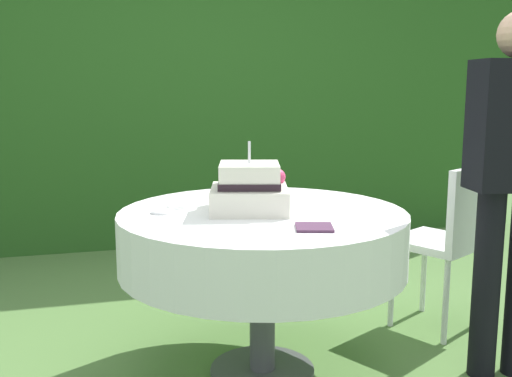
{
  "coord_description": "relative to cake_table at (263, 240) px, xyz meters",
  "views": [
    {
      "loc": [
        -0.69,
        -2.47,
        1.29
      ],
      "look_at": [
        -0.03,
        0.01,
        0.85
      ],
      "focal_mm": 42.13,
      "sensor_mm": 36.0,
      "label": 1
    }
  ],
  "objects": [
    {
      "name": "cake_table",
      "position": [
        0.0,
        0.0,
        0.0
      ],
      "size": [
        1.26,
        1.26,
        0.75
      ],
      "color": "#4C4C51",
      "rests_on": "ground_plane"
    },
    {
      "name": "serving_plate_left",
      "position": [
        -0.43,
        0.07,
        0.13
      ],
      "size": [
        0.1,
        0.1,
        0.01
      ],
      "primitive_type": "cylinder",
      "color": "white",
      "rests_on": "cake_table"
    },
    {
      "name": "foliage_hedge",
      "position": [
        0.0,
        2.49,
        0.68
      ],
      "size": [
        6.07,
        0.43,
        2.61
      ],
      "primitive_type": "cube",
      "color": "#28561E",
      "rests_on": "ground_plane"
    },
    {
      "name": "ground_plane",
      "position": [
        0.0,
        0.0,
        -0.62
      ],
      "size": [
        20.0,
        20.0,
        0.0
      ],
      "primitive_type": "plane",
      "color": "#547A3D"
    },
    {
      "name": "serving_plate_far",
      "position": [
        0.05,
        0.4,
        0.13
      ],
      "size": [
        0.14,
        0.14,
        0.01
      ],
      "primitive_type": "cylinder",
      "color": "white",
      "rests_on": "cake_table"
    },
    {
      "name": "standing_person",
      "position": [
        1.03,
        -0.29,
        0.31
      ],
      "size": [
        0.39,
        0.25,
        1.6
      ],
      "color": "black",
      "rests_on": "ground_plane"
    },
    {
      "name": "napkin_stack",
      "position": [
        0.1,
        -0.36,
        0.13
      ],
      "size": [
        0.17,
        0.17,
        0.01
      ],
      "primitive_type": "cube",
      "rotation": [
        0.0,
        0.0,
        -0.28
      ],
      "color": "#4C2D47",
      "rests_on": "cake_table"
    },
    {
      "name": "wedding_cake",
      "position": [
        -0.05,
        0.02,
        0.22
      ],
      "size": [
        0.4,
        0.4,
        0.31
      ],
      "color": "silver",
      "rests_on": "cake_table"
    },
    {
      "name": "serving_plate_near",
      "position": [
        -0.35,
        0.17,
        0.13
      ],
      "size": [
        0.1,
        0.1,
        0.01
      ],
      "primitive_type": "cylinder",
      "color": "white",
      "rests_on": "cake_table"
    },
    {
      "name": "garden_chair",
      "position": [
        1.07,
        0.2,
        -0.08
      ],
      "size": [
        0.54,
        0.54,
        0.89
      ],
      "color": "white",
      "rests_on": "ground_plane"
    }
  ]
}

